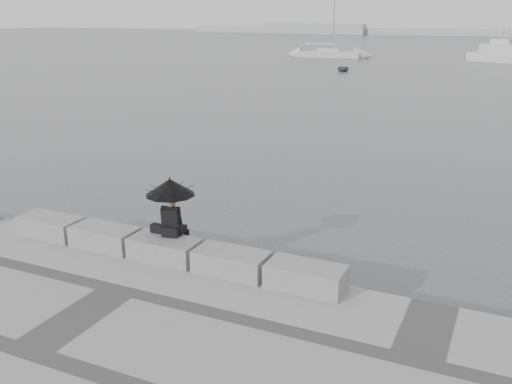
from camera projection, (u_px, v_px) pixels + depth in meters
The scene contains 12 objects.
ground at pixel (177, 271), 13.55m from camera, with size 360.00×360.00×0.00m, color #444649.
stone_block_far_left at pixel (51, 226), 14.30m from camera, with size 1.60×0.80×0.50m, color slate.
stone_block_left at pixel (105, 237), 13.61m from camera, with size 1.60×0.80×0.50m, color slate.
stone_block_centre at pixel (165, 249), 12.93m from camera, with size 1.60×0.80×0.50m, color slate.
stone_block_right at pixel (231, 262), 12.25m from camera, with size 1.60×0.80×0.50m, color slate.
stone_block_far_right at pixel (306, 277), 11.57m from camera, with size 1.60×0.80×0.50m, color slate.
seated_person at pixel (170, 194), 12.75m from camera, with size 1.13×1.13×1.39m.
bag at pixel (158, 228), 13.20m from camera, with size 0.31×0.18×0.20m, color black.
distant_landmass at pixel (467, 32), 150.22m from camera, with size 180.00×8.00×2.80m.
sailboat_left at pixel (329, 53), 78.29m from camera, with size 8.77×3.44×12.90m.
motor_cruiser at pixel (508, 55), 70.07m from camera, with size 9.79×5.62×4.50m.
dinghy at pixel (343, 69), 60.12m from camera, with size 2.75×1.16×0.47m, color slate.
Camera 1 is at (6.91, -10.41, 5.87)m, focal length 40.00 mm.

